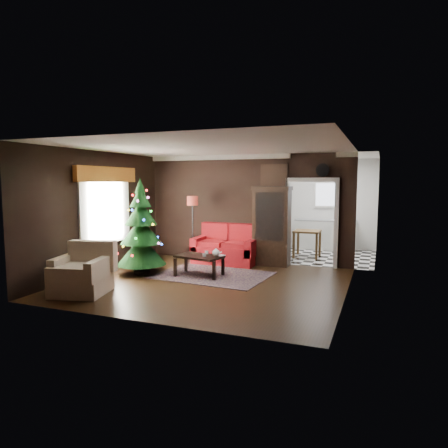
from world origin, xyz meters
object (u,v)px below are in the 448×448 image
at_px(floor_lamp, 193,231).
at_px(wall_clock, 323,170).
at_px(curio_cabinet, 272,228).
at_px(kitchen_table, 307,244).
at_px(teapot, 216,253).
at_px(christmas_tree, 141,228).
at_px(coffee_table, 199,265).
at_px(loveseat, 226,244).
at_px(armchair, 81,270).

relative_size(floor_lamp, wall_clock, 5.61).
height_order(curio_cabinet, kitchen_table, curio_cabinet).
relative_size(wall_clock, kitchen_table, 0.43).
bearing_deg(teapot, wall_clock, 44.48).
xyz_separation_m(curio_cabinet, teapot, (-0.78, -1.77, -0.39)).
relative_size(curio_cabinet, christmas_tree, 0.89).
xyz_separation_m(coffee_table, wall_clock, (2.39, 1.95, 2.14)).
relative_size(coffee_table, teapot, 5.36).
relative_size(teapot, kitchen_table, 0.25).
bearing_deg(loveseat, coffee_table, -91.39).
distance_m(coffee_table, wall_clock, 3.75).
relative_size(curio_cabinet, kitchen_table, 2.53).
bearing_deg(curio_cabinet, christmas_tree, -141.79).
bearing_deg(christmas_tree, wall_clock, 30.22).
bearing_deg(floor_lamp, kitchen_table, 34.03).
bearing_deg(curio_cabinet, coffee_table, -123.92).
height_order(floor_lamp, coffee_table, floor_lamp).
bearing_deg(coffee_table, wall_clock, 39.18).
height_order(christmas_tree, wall_clock, wall_clock).
bearing_deg(kitchen_table, coffee_table, -119.90).
xyz_separation_m(floor_lamp, armchair, (-0.64, -3.49, -0.37)).
bearing_deg(christmas_tree, curio_cabinet, 38.21).
height_order(loveseat, curio_cabinet, curio_cabinet).
bearing_deg(teapot, curio_cabinet, 66.11).
height_order(christmas_tree, armchair, christmas_tree).
height_order(christmas_tree, teapot, christmas_tree).
xyz_separation_m(floor_lamp, kitchen_table, (2.67, 1.80, -0.45)).
relative_size(loveseat, floor_lamp, 0.95).
distance_m(teapot, kitchen_table, 3.51).
height_order(armchair, coffee_table, armchair).
distance_m(coffee_table, kitchen_table, 3.69).
xyz_separation_m(armchair, coffee_table, (1.47, 2.10, -0.22)).
bearing_deg(christmas_tree, teapot, 7.47).
bearing_deg(floor_lamp, curio_cabinet, 10.46).
xyz_separation_m(christmas_tree, kitchen_table, (3.19, 3.43, -0.68)).
bearing_deg(teapot, floor_lamp, 131.57).
bearing_deg(coffee_table, teapot, -0.22).
bearing_deg(loveseat, christmas_tree, -127.98).
xyz_separation_m(armchair, wall_clock, (3.85, 4.05, 1.92)).
xyz_separation_m(christmas_tree, armchair, (-0.12, -1.87, -0.59)).
relative_size(christmas_tree, coffee_table, 2.11).
distance_m(loveseat, kitchen_table, 2.45).
xyz_separation_m(loveseat, floor_lamp, (-0.87, -0.15, 0.33)).
relative_size(armchair, teapot, 5.27).
relative_size(christmas_tree, wall_clock, 6.69).
relative_size(curio_cabinet, wall_clock, 5.94).
distance_m(coffee_table, teapot, 0.51).
relative_size(christmas_tree, kitchen_table, 2.85).
relative_size(loveseat, teapot, 9.01).
distance_m(floor_lamp, wall_clock, 3.62).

